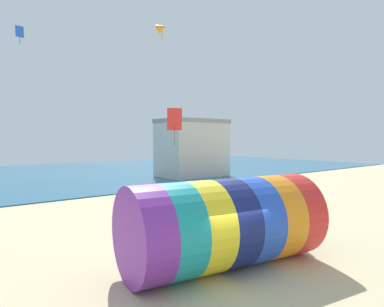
{
  "coord_description": "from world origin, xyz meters",
  "views": [
    {
      "loc": [
        -8.57,
        -8.82,
        5.06
      ],
      "look_at": [
        0.7,
        2.67,
        4.39
      ],
      "focal_mm": 32.0,
      "sensor_mm": 36.0,
      "label": 1
    }
  ],
  "objects_px": {
    "giant_inflatable_tube": "(225,223)",
    "kite_red_diamond": "(175,120)",
    "kite_blue_diamond": "(20,32)",
    "kite_handler": "(295,229)",
    "kite_orange_delta": "(162,28)"
  },
  "relations": [
    {
      "from": "giant_inflatable_tube",
      "to": "kite_handler",
      "type": "distance_m",
      "value": 4.45
    },
    {
      "from": "kite_red_diamond",
      "to": "kite_orange_delta",
      "type": "bearing_deg",
      "value": 71.05
    },
    {
      "from": "giant_inflatable_tube",
      "to": "kite_handler",
      "type": "xyz_separation_m",
      "value": [
        4.35,
        -0.24,
        -0.9
      ]
    },
    {
      "from": "kite_handler",
      "to": "kite_red_diamond",
      "type": "relative_size",
      "value": 0.62
    },
    {
      "from": "kite_blue_diamond",
      "to": "kite_orange_delta",
      "type": "relative_size",
      "value": 0.84
    },
    {
      "from": "kite_orange_delta",
      "to": "kite_handler",
      "type": "bearing_deg",
      "value": -97.38
    },
    {
      "from": "giant_inflatable_tube",
      "to": "kite_blue_diamond",
      "type": "relative_size",
      "value": 6.67
    },
    {
      "from": "kite_orange_delta",
      "to": "kite_red_diamond",
      "type": "bearing_deg",
      "value": -108.95
    },
    {
      "from": "kite_handler",
      "to": "kite_orange_delta",
      "type": "bearing_deg",
      "value": 82.62
    },
    {
      "from": "giant_inflatable_tube",
      "to": "kite_red_diamond",
      "type": "relative_size",
      "value": 3.13
    },
    {
      "from": "kite_red_diamond",
      "to": "kite_orange_delta",
      "type": "xyz_separation_m",
      "value": [
        1.09,
        3.16,
        7.43
      ]
    },
    {
      "from": "giant_inflatable_tube",
      "to": "kite_red_diamond",
      "type": "height_order",
      "value": "kite_red_diamond"
    },
    {
      "from": "kite_blue_diamond",
      "to": "kite_red_diamond",
      "type": "relative_size",
      "value": 0.47
    },
    {
      "from": "kite_handler",
      "to": "kite_blue_diamond",
      "type": "relative_size",
      "value": 1.31
    },
    {
      "from": "kite_handler",
      "to": "kite_blue_diamond",
      "type": "height_order",
      "value": "kite_blue_diamond"
    }
  ]
}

